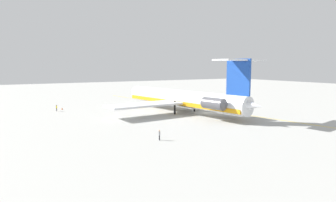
% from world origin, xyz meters
% --- Properties ---
extents(ground, '(305.76, 305.76, 0.00)m').
position_xyz_m(ground, '(0.00, 0.00, 0.00)').
color(ground, '#ADADA8').
extents(main_jetliner, '(46.29, 41.17, 13.54)m').
position_xyz_m(main_jetliner, '(2.85, 4.30, 3.69)').
color(main_jetliner, silver).
rests_on(main_jetliner, ground).
extents(ground_crew_near_nose, '(0.31, 0.33, 1.67)m').
position_xyz_m(ground_crew_near_nose, '(21.80, 32.74, 1.06)').
color(ground_crew_near_nose, black).
rests_on(ground_crew_near_nose, ground).
extents(ground_crew_near_tail, '(0.44, 0.28, 1.74)m').
position_xyz_m(ground_crew_near_tail, '(-18.58, 23.02, 1.10)').
color(ground_crew_near_tail, black).
rests_on(ground_crew_near_tail, ground).
extents(safety_cone_nose, '(0.40, 0.40, 0.55)m').
position_xyz_m(safety_cone_nose, '(32.66, -13.50, 0.28)').
color(safety_cone_nose, '#EA590F').
rests_on(safety_cone_nose, ground).
extents(safety_cone_wingtip, '(0.40, 0.40, 0.55)m').
position_xyz_m(safety_cone_wingtip, '(32.31, -8.01, 0.28)').
color(safety_cone_wingtip, '#EA590F').
rests_on(safety_cone_wingtip, ground).
extents(safety_cone_tail, '(0.40, 0.40, 0.55)m').
position_xyz_m(safety_cone_tail, '(24.32, 30.94, 0.28)').
color(safety_cone_tail, '#EA590F').
rests_on(safety_cone_tail, ground).
extents(taxiway_centreline, '(100.35, 21.45, 0.01)m').
position_xyz_m(taxiway_centreline, '(4.14, -4.55, 0.00)').
color(taxiway_centreline, gold).
rests_on(taxiway_centreline, ground).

